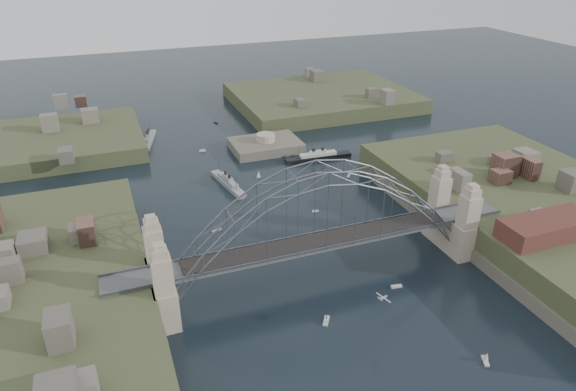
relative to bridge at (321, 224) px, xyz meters
The scene contains 25 objects.
ground 12.32m from the bridge, ahead, with size 500.00×500.00×0.00m, color black.
bridge is the anchor object (origin of this frame).
shore_west 58.25m from the bridge, behind, with size 50.50×90.00×12.00m.
shore_east 58.25m from the bridge, ahead, with size 50.50×90.00×12.00m.
headland_nw 110.41m from the bridge, 120.07° to the left, with size 60.00×45.00×9.00m, color #3F4728.
headland_ne 121.38m from the bridge, 65.56° to the left, with size 70.00×55.00×9.50m, color #3F4728.
fort_island 72.14m from the bridge, 80.27° to the left, with size 22.00×16.00×9.40m.
wharf_shed 46.23m from the bridge, 17.65° to the right, with size 20.00×8.00×4.00m, color #592D26.
finger_pier 49.40m from the bridge, 35.68° to the right, with size 4.00×22.00×1.40m, color #525255.
naval_cruiser_near 49.77m from the bridge, 97.80° to the left, with size 5.58×18.65×5.55m.
naval_cruiser_far 94.42m from the bridge, 104.07° to the left, with size 6.91×17.28×5.83m.
ocean_liner 62.94m from the bridge, 66.37° to the left, with size 21.51×4.02×5.25m.
aeroplane 20.37m from the bridge, 81.72° to the right, with size 1.85×3.26×0.48m.
small_boat_a 31.81m from the bridge, 121.80° to the left, with size 2.66×1.95×0.45m.
small_boat_b 29.91m from the bridge, 68.08° to the left, with size 1.71×0.85×0.45m.
small_boat_c 18.65m from the bridge, 108.60° to the right, with size 2.20×2.72×1.43m.
small_boat_d 51.61m from the bridge, 56.16° to the left, with size 2.01×2.45×0.45m.
small_boat_e 69.78m from the bridge, 119.56° to the left, with size 1.54×3.69×0.45m.
small_boat_f 51.52m from the bridge, 86.44° to the left, with size 1.59×1.55×2.38m.
small_boat_g 37.34m from the bridge, 63.49° to the right, with size 1.67×2.51×2.38m.
small_boat_h 77.20m from the bridge, 95.85° to the left, with size 2.18×0.96×1.43m.
small_boat_i 34.23m from the bridge, 17.86° to the left, with size 2.47×2.31×0.45m.
small_boat_k 102.58m from the bridge, 88.31° to the left, with size 1.20×2.00×0.45m.
small_boat_l 52.32m from the bridge, 150.27° to the left, with size 2.89×1.69×0.45m.
small_boat_m 19.91m from the bridge, 35.22° to the right, with size 2.32×1.10×0.45m.
Camera 1 is at (-36.96, -79.20, 62.83)m, focal length 32.08 mm.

